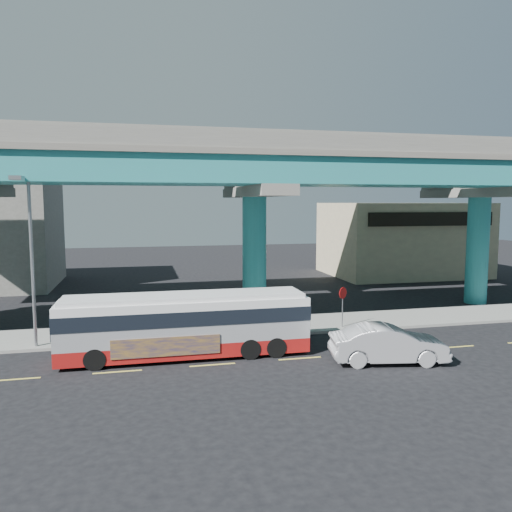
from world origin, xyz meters
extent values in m
plane|color=black|center=(0.00, 0.00, 0.00)|extent=(120.00, 120.00, 0.00)
cube|color=gray|center=(0.00, 5.50, 0.07)|extent=(70.00, 4.00, 0.15)
cube|color=#D8C64C|center=(-12.00, -0.30, 0.01)|extent=(2.00, 0.12, 0.01)
cube|color=#D8C64C|center=(-8.00, -0.30, 0.01)|extent=(2.00, 0.12, 0.01)
cube|color=#D8C64C|center=(-4.00, -0.30, 0.01)|extent=(2.00, 0.12, 0.01)
cube|color=#D8C64C|center=(0.00, -0.30, 0.01)|extent=(2.00, 0.12, 0.01)
cube|color=#D8C64C|center=(4.00, -0.30, 0.01)|extent=(2.00, 0.12, 0.01)
cube|color=#D8C64C|center=(8.00, -0.30, 0.01)|extent=(2.00, 0.12, 0.01)
cylinder|color=teal|center=(0.00, 9.00, 3.70)|extent=(1.50, 1.50, 7.40)
cube|color=gray|center=(0.00, 9.00, 7.70)|extent=(2.00, 12.00, 0.60)
cube|color=gray|center=(0.00, 12.50, 8.60)|extent=(1.80, 5.00, 1.20)
cylinder|color=teal|center=(16.00, 9.00, 3.70)|extent=(1.50, 1.50, 7.40)
cube|color=gray|center=(16.00, 9.00, 7.70)|extent=(2.00, 12.00, 0.60)
cube|color=gray|center=(16.00, 12.50, 8.60)|extent=(1.80, 5.00, 1.20)
cube|color=teal|center=(0.00, 5.50, 8.70)|extent=(52.00, 5.00, 1.40)
cube|color=gray|center=(0.00, 5.50, 9.55)|extent=(52.00, 5.40, 0.30)
cube|color=gray|center=(0.00, 3.00, 10.10)|extent=(52.00, 0.25, 0.80)
cube|color=gray|center=(0.00, 8.00, 10.10)|extent=(52.00, 0.25, 0.80)
cube|color=teal|center=(0.00, 12.50, 9.90)|extent=(52.00, 5.00, 1.40)
cube|color=gray|center=(0.00, 12.50, 10.75)|extent=(52.00, 5.40, 0.30)
cube|color=gray|center=(0.00, 10.00, 11.30)|extent=(52.00, 0.25, 0.80)
cube|color=gray|center=(0.00, 15.00, 11.30)|extent=(52.00, 0.25, 0.80)
cube|color=#BFAF89|center=(18.00, 23.00, 3.50)|extent=(14.00, 10.00, 7.00)
cube|color=black|center=(18.00, 17.90, 5.60)|extent=(12.00, 0.25, 1.20)
cube|color=maroon|center=(-5.01, 1.21, 0.51)|extent=(11.20, 2.43, 0.65)
cube|color=#A5A5AA|center=(-5.01, 1.21, 1.54)|extent=(11.20, 2.43, 1.40)
cube|color=black|center=(-5.01, 1.21, 2.00)|extent=(11.26, 2.48, 0.65)
cube|color=silver|center=(-5.01, 1.21, 2.52)|extent=(11.20, 2.43, 0.37)
cube|color=silver|center=(-5.01, 1.21, 2.80)|extent=(10.80, 2.18, 0.19)
cube|color=black|center=(0.60, 1.18, 1.87)|extent=(0.07, 2.13, 1.12)
cube|color=black|center=(-10.63, 1.23, 1.87)|extent=(0.07, 2.13, 1.12)
cube|color=#12154F|center=(-5.95, 0.00, 0.86)|extent=(4.66, 0.07, 0.84)
cylinder|color=black|center=(-8.94, 0.15, 0.47)|extent=(0.93, 0.28, 0.93)
cylinder|color=black|center=(-8.93, 2.30, 0.47)|extent=(0.93, 0.28, 0.93)
cylinder|color=black|center=(-2.22, 0.12, 0.47)|extent=(0.93, 0.28, 0.93)
cylinder|color=black|center=(-2.21, 2.27, 0.47)|extent=(0.93, 0.28, 0.93)
cylinder|color=black|center=(-1.01, 0.11, 0.47)|extent=(0.93, 0.28, 0.93)
cylinder|color=black|center=(-1.00, 2.26, 0.47)|extent=(0.93, 0.28, 0.93)
imported|color=#A4A3A8|center=(3.61, -1.71, 0.84)|extent=(3.58, 5.70, 1.67)
imported|color=#2C2B30|center=(-9.15, 5.58, 0.77)|extent=(1.88, 3.81, 1.24)
cylinder|color=gray|center=(-11.97, 4.00, 4.26)|extent=(0.16, 0.16, 8.22)
cylinder|color=gray|center=(-11.97, 2.89, 8.14)|extent=(0.12, 2.22, 0.12)
cube|color=gray|center=(-11.97, 1.78, 8.09)|extent=(0.50, 0.70, 0.18)
cylinder|color=gray|center=(3.94, 4.20, 1.12)|extent=(0.06, 0.06, 1.95)
cylinder|color=#B20A0A|center=(3.94, 4.17, 2.06)|extent=(0.60, 0.36, 0.67)
camera|label=1|loc=(-6.90, -21.28, 7.06)|focal=35.00mm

